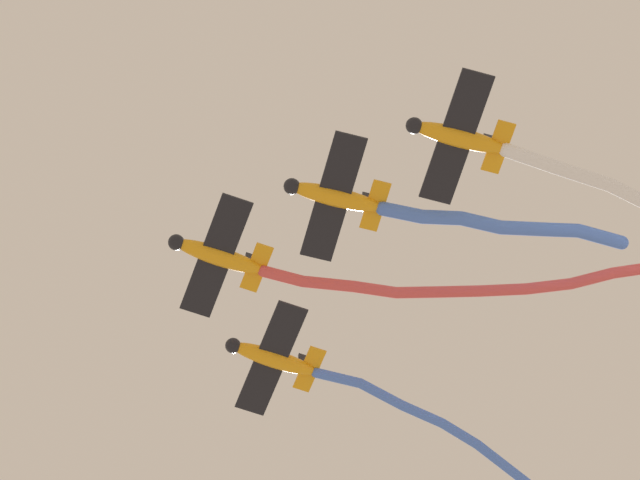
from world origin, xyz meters
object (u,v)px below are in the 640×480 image
object	(u,v)px
airplane_lead	(217,255)
airplane_left_wing	(334,196)
airplane_slot	(457,137)
airplane_right_wing	(272,358)

from	to	relation	value
airplane_lead	airplane_left_wing	distance (m)	7.77
airplane_lead	airplane_slot	xyz separation A→B (m)	(13.26, 8.12, -0.30)
airplane_lead	airplane_slot	world-z (taller)	airplane_lead
airplane_lead	airplane_right_wing	size ratio (longest dim) A/B	1.00
airplane_slot	airplane_left_wing	bearing A→B (deg)	-44.84
airplane_left_wing	airplane_slot	xyz separation A→B (m)	(6.64, 4.06, -0.30)
airplane_left_wing	airplane_slot	size ratio (longest dim) A/B	1.00
airplane_right_wing	airplane_slot	xyz separation A→B (m)	(17.99, 1.95, -0.60)
airplane_right_wing	airplane_left_wing	bearing A→B (deg)	88.14
airplane_lead	airplane_left_wing	bearing A→B (deg)	130.49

